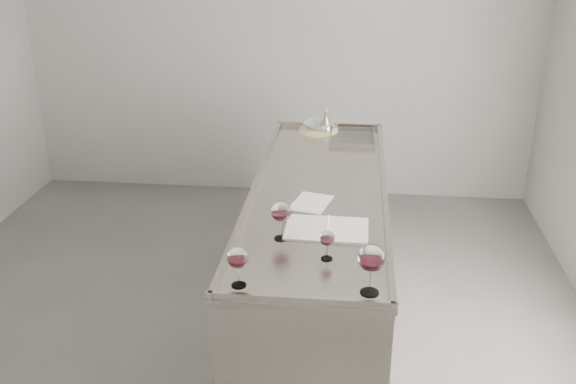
# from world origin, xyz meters

# --- Properties ---
(room_shell) EXTENTS (4.54, 5.04, 2.84)m
(room_shell) POSITION_xyz_m (0.00, 0.00, 1.40)
(room_shell) COLOR #53504E
(room_shell) RESTS_ON ground
(counter) EXTENTS (0.77, 2.42, 0.97)m
(counter) POSITION_xyz_m (0.50, 0.30, 0.47)
(counter) COLOR #9B938B
(counter) RESTS_ON ground
(wine_glass_left) EXTENTS (0.09, 0.09, 0.18)m
(wine_glass_left) POSITION_xyz_m (0.23, -0.78, 1.07)
(wine_glass_left) COLOR white
(wine_glass_left) RESTS_ON counter
(wine_glass_middle) EXTENTS (0.10, 0.10, 0.19)m
(wine_glass_middle) POSITION_xyz_m (0.36, -0.34, 1.08)
(wine_glass_middle) COLOR white
(wine_glass_middle) RESTS_ON counter
(wine_glass_right) EXTENTS (0.11, 0.11, 0.22)m
(wine_glass_right) POSITION_xyz_m (0.78, -0.78, 1.10)
(wine_glass_right) COLOR white
(wine_glass_right) RESTS_ON counter
(wine_glass_small) EXTENTS (0.07, 0.07, 0.14)m
(wine_glass_small) POSITION_xyz_m (0.59, -0.51, 1.04)
(wine_glass_small) COLOR white
(wine_glass_small) RESTS_ON counter
(notebook) EXTENTS (0.41, 0.29, 0.02)m
(notebook) POSITION_xyz_m (0.57, -0.22, 0.95)
(notebook) COLOR white
(notebook) RESTS_ON counter
(loose_paper_top) EXTENTS (0.24, 0.30, 0.00)m
(loose_paper_top) POSITION_xyz_m (0.47, 0.10, 0.94)
(loose_paper_top) COLOR silver
(loose_paper_top) RESTS_ON counter
(trivet) EXTENTS (0.37, 0.37, 0.02)m
(trivet) POSITION_xyz_m (0.43, 1.38, 0.95)
(trivet) COLOR beige
(trivet) RESTS_ON counter
(ceramic_bowl) EXTENTS (0.26, 0.26, 0.05)m
(ceramic_bowl) POSITION_xyz_m (0.43, 1.38, 0.98)
(ceramic_bowl) COLOR #93A6AB
(ceramic_bowl) RESTS_ON trivet
(wine_funnel) EXTENTS (0.13, 0.13, 0.19)m
(wine_funnel) POSITION_xyz_m (0.48, 1.38, 1.00)
(wine_funnel) COLOR gray
(wine_funnel) RESTS_ON counter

